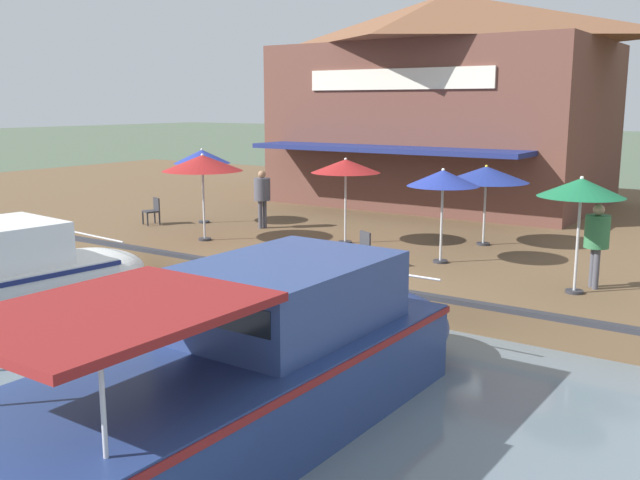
% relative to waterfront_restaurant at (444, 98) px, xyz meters
% --- Properties ---
extents(ground_plane, '(220.00, 220.00, 0.00)m').
position_rel_waterfront_restaurant_xyz_m(ground_plane, '(13.39, 2.48, -4.60)').
color(ground_plane, '#4C5B47').
extents(quay_deck, '(22.00, 56.00, 0.60)m').
position_rel_waterfront_restaurant_xyz_m(quay_deck, '(2.39, 2.48, -4.30)').
color(quay_deck, brown).
rests_on(quay_deck, ground).
extents(quay_edge_fender, '(0.20, 50.40, 0.10)m').
position_rel_waterfront_restaurant_xyz_m(quay_edge_fender, '(13.29, 2.48, -3.95)').
color(quay_edge_fender, '#2D2D33').
rests_on(quay_edge_fender, quay_deck).
extents(waterfront_restaurant, '(9.69, 12.17, 7.86)m').
position_rel_waterfront_restaurant_xyz_m(waterfront_restaurant, '(0.00, 0.00, 0.00)').
color(waterfront_restaurant, brown).
rests_on(waterfront_restaurant, quay_deck).
extents(patio_umbrella_far_corner, '(1.81, 1.81, 2.40)m').
position_rel_waterfront_restaurant_xyz_m(patio_umbrella_far_corner, '(9.05, -4.19, -1.86)').
color(patio_umbrella_far_corner, '#B7B7B7').
rests_on(patio_umbrella_far_corner, quay_deck).
extents(patio_umbrella_near_quay_edge, '(1.71, 1.71, 2.40)m').
position_rel_waterfront_restaurant_xyz_m(patio_umbrella_near_quay_edge, '(11.20, 8.12, -1.84)').
color(patio_umbrella_near_quay_edge, '#B7B7B7').
rests_on(patio_umbrella_near_quay_edge, quay_deck).
extents(patio_umbrella_by_entrance, '(2.29, 2.29, 2.19)m').
position_rel_waterfront_restaurant_xyz_m(patio_umbrella_by_entrance, '(7.46, 4.69, -2.06)').
color(patio_umbrella_by_entrance, '#B7B7B7').
rests_on(patio_umbrella_by_entrance, quay_deck).
extents(patio_umbrella_mid_patio_right, '(1.89, 1.89, 2.36)m').
position_rel_waterfront_restaurant_xyz_m(patio_umbrella_mid_patio_right, '(9.38, 1.44, -1.87)').
color(patio_umbrella_mid_patio_right, '#B7B7B7').
rests_on(patio_umbrella_mid_patio_right, quay_deck).
extents(patio_umbrella_mid_patio_left, '(2.24, 2.24, 2.45)m').
position_rel_waterfront_restaurant_xyz_m(patio_umbrella_mid_patio_left, '(11.24, -2.09, -1.81)').
color(patio_umbrella_mid_patio_left, '#B7B7B7').
rests_on(patio_umbrella_mid_patio_left, quay_deck).
extents(patio_umbrella_back_row, '(1.72, 1.72, 2.30)m').
position_rel_waterfront_restaurant_xyz_m(patio_umbrella_back_row, '(10.14, 4.66, -1.94)').
color(patio_umbrella_back_row, '#B7B7B7').
rests_on(patio_umbrella_back_row, quay_deck).
extents(cafe_chair_beside_entrance, '(0.57, 0.57, 0.85)m').
position_rel_waterfront_restaurant_xyz_m(cafe_chair_beside_entrance, '(10.19, -5.31, -3.52)').
color(cafe_chair_beside_entrance, '#2D2D33').
rests_on(cafe_chair_beside_entrance, quay_deck).
extents(cafe_chair_back_row_seat, '(0.60, 0.60, 0.85)m').
position_rel_waterfront_restaurant_xyz_m(cafe_chair_back_row_seat, '(11.68, 3.31, -3.52)').
color(cafe_chair_back_row_seat, '#2D2D33').
rests_on(cafe_chair_back_row_seat, quay_deck).
extents(person_mid_patio, '(0.50, 0.50, 1.78)m').
position_rel_waterfront_restaurant_xyz_m(person_mid_patio, '(10.56, 8.34, -2.87)').
color(person_mid_patio, '#4C4C56').
rests_on(person_mid_patio, quay_deck).
extents(person_near_entrance, '(0.51, 0.51, 1.79)m').
position_rel_waterfront_restaurant_xyz_m(person_near_entrance, '(8.76, -1.99, -2.86)').
color(person_near_entrance, '#4C4C56').
rests_on(person_near_entrance, quay_deck).
extents(motorboat_outer_channel, '(8.77, 2.88, 2.22)m').
position_rel_waterfront_restaurant_xyz_m(motorboat_outer_channel, '(18.38, 5.87, -3.69)').
color(motorboat_outer_channel, navy).
rests_on(motorboat_outer_channel, river_water).
extents(tree_upstream_bank, '(3.62, 3.45, 6.78)m').
position_rel_waterfront_restaurant_xyz_m(tree_upstream_bank, '(-4.37, -0.83, 0.96)').
color(tree_upstream_bank, brown).
rests_on(tree_upstream_bank, quay_deck).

